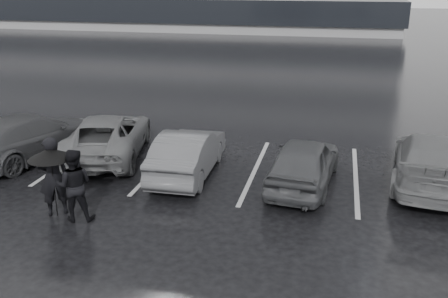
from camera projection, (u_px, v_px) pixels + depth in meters
ground at (214, 205)px, 12.09m from camera, size 160.00×160.00×0.00m
car_main at (304, 162)px, 13.03m from camera, size 1.91×3.93×1.29m
car_west_a at (188, 152)px, 13.77m from camera, size 1.44×3.89×1.27m
car_west_b at (107, 136)px, 15.19m from camera, size 3.12×5.00×1.29m
car_west_c at (30, 136)px, 15.00m from camera, size 3.21×5.05×1.36m
car_east at (431, 160)px, 13.14m from camera, size 2.46×4.82×1.34m
pedestrian_left at (53, 176)px, 11.35m from camera, size 0.82×0.78×1.88m
pedestrian_right at (74, 185)px, 11.13m from camera, size 0.96×0.83×1.68m
umbrella at (50, 153)px, 11.05m from camera, size 0.99×0.99×1.68m
stall_stripes at (208, 166)px, 14.56m from camera, size 19.72×5.00×0.00m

